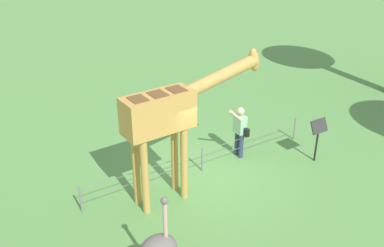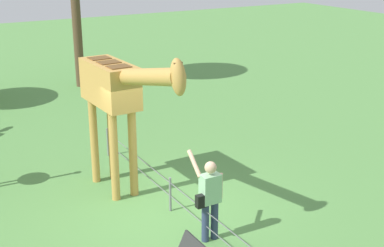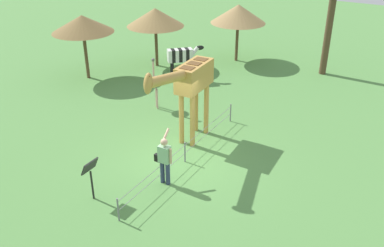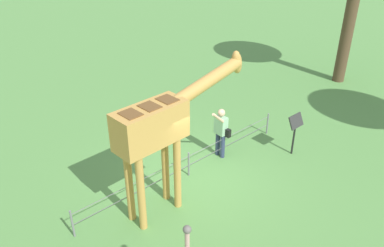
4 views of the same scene
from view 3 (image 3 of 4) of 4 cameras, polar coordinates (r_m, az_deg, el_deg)
The scene contains 10 objects.
ground_plane at distance 14.51m, azimuth -1.39°, elevation -4.98°, with size 60.00×60.00×0.00m, color #568E47.
giraffe at distance 14.63m, azimuth -0.31°, elevation 5.50°, with size 3.92×0.77×3.52m.
visitor at distance 12.96m, azimuth -3.71°, elevation -4.66°, with size 0.65×0.58×1.68m.
zebra at distance 20.89m, azimuth -1.43°, elevation 8.93°, with size 1.47×1.51×1.66m.
ostrich at distance 17.82m, azimuth -4.85°, elevation 5.57°, with size 0.70×0.56×2.25m.
shade_hut_near at distance 21.31m, azimuth -14.49°, elevation 12.79°, with size 2.95×2.95×3.12m.
shade_hut_far at distance 23.39m, azimuth 6.23°, elevation 14.41°, with size 2.95×2.95×3.08m.
shade_hut_aside at distance 22.53m, azimuth -4.95°, elevation 14.00°, with size 2.97×2.97×3.06m.
info_sign at distance 12.58m, azimuth -13.46°, elevation -6.29°, with size 0.56×0.21×1.32m.
wire_fence at distance 14.24m, azimuth -0.95°, elevation -3.75°, with size 7.05×0.05×0.75m.
Camera 3 is at (10.39, 6.50, 7.76)m, focal length 39.78 mm.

